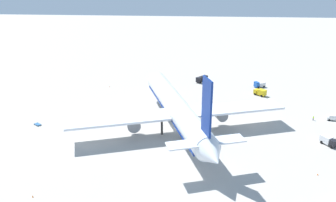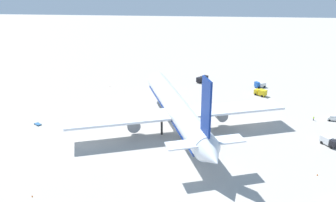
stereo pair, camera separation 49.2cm
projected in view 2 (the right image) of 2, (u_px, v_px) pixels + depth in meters
name	position (u px, v px, depth m)	size (l,w,h in m)	color
ground_plane	(176.00, 129.00, 117.33)	(600.00, 600.00, 0.00)	#ADA8A0
airliner	(177.00, 109.00, 113.51)	(70.96, 69.73, 25.77)	silver
service_truck_0	(260.00, 84.00, 157.90)	(4.34, 5.38, 2.73)	#194CA5
service_truck_1	(261.00, 92.00, 147.59)	(5.12, 5.38, 2.78)	yellow
service_truck_3	(202.00, 79.00, 165.75)	(6.71, 5.81, 2.67)	black
service_truck_4	(329.00, 141.00, 105.81)	(5.59, 4.63, 2.60)	black
service_van	(334.00, 118.00, 123.39)	(2.54, 4.88, 1.97)	white
baggage_cart_2	(38.00, 124.00, 120.29)	(2.68, 2.99, 0.40)	#26598C
ground_worker_1	(314.00, 118.00, 123.50)	(0.48, 0.48, 1.61)	#3F3F47
traffic_cone_0	(110.00, 86.00, 159.06)	(0.36, 0.36, 0.55)	orange
traffic_cone_2	(32.00, 196.00, 82.13)	(0.36, 0.36, 0.55)	orange
traffic_cone_3	(317.00, 175.00, 90.68)	(0.36, 0.36, 0.55)	orange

